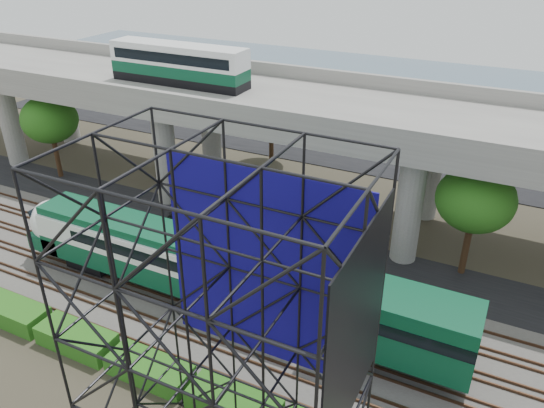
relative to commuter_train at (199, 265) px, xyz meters
The scene contains 13 objects.
ground 3.51m from the commuter_train, 92.89° to the right, with size 140.00×140.00×0.00m, color #474233.
ballast_bed 2.78m from the commuter_train, behind, with size 90.00×12.00×0.20m, color slate.
service_road 8.96m from the commuter_train, 90.68° to the left, with size 90.00×5.00×0.08m, color black.
parking_lot 32.13m from the commuter_train, 90.18° to the left, with size 90.00×18.00×0.08m, color black.
harbor_water 54.08m from the commuter_train, 90.11° to the left, with size 140.00×40.00×0.03m, color #495E78.
rail_tracks 2.60m from the commuter_train, behind, with size 90.00×9.52×0.16m.
commuter_train is the anchor object (origin of this frame).
overpass 15.01m from the commuter_train, 93.53° to the left, with size 80.00×12.00×12.40m.
scaffold_tower 13.56m from the commuter_train, 51.48° to the right, with size 9.36×6.36×15.00m.
hedge_strip 6.77m from the commuter_train, 81.82° to the right, with size 34.60×1.80×1.20m.
trees 15.19m from the commuter_train, 108.60° to the left, with size 40.94×16.94×7.69m.
suv 9.51m from the commuter_train, 123.11° to the left, with size 2.34×5.08×1.41m, color black.
parked_cars 31.53m from the commuter_train, 88.57° to the left, with size 38.04×9.22×1.27m.
Camera 1 is at (15.60, -19.62, 20.80)m, focal length 35.00 mm.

